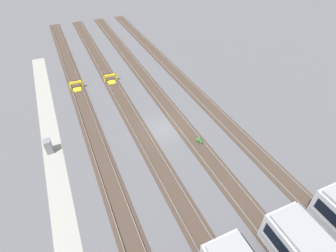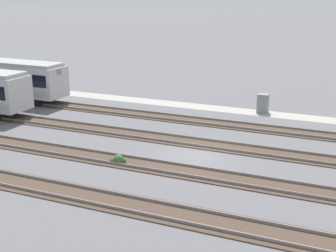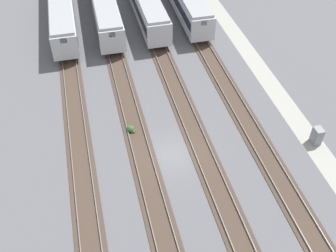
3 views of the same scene
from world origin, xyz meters
TOP-DOWN VIEW (x-y plane):
  - ground_plane at (0.00, 0.00)m, footprint 400.00×400.00m
  - service_walkway at (0.00, -12.21)m, footprint 54.00×2.00m
  - rail_track_nearest at (0.00, -7.63)m, footprint 90.00×2.23m
  - rail_track_near_inner at (0.00, -2.54)m, footprint 90.00×2.24m
  - rail_track_middle at (0.00, 2.54)m, footprint 90.00×2.24m
  - rail_track_far_inner at (0.00, 7.63)m, footprint 90.00×2.23m
  - electrical_cabinet at (-1.55, -12.43)m, footprint 0.90×0.73m
  - weed_clump at (3.72, 2.94)m, footprint 0.92×0.70m

SIDE VIEW (x-z plane):
  - ground_plane at x=0.00m, z-range 0.00..0.00m
  - service_walkway at x=0.00m, z-range 0.00..0.01m
  - rail_track_nearest at x=0.00m, z-range -0.06..0.15m
  - rail_track_near_inner at x=0.00m, z-range -0.06..0.15m
  - rail_track_middle at x=0.00m, z-range -0.06..0.15m
  - rail_track_far_inner at x=0.00m, z-range -0.06..0.15m
  - weed_clump at x=3.72m, z-range -0.08..0.56m
  - electrical_cabinet at x=-1.55m, z-range 0.00..1.60m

